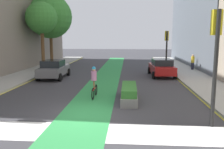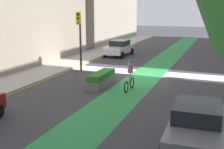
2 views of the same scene
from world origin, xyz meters
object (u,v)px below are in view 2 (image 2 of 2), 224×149
traffic_signal_near_right (80,30)px  car_white_right_near (119,48)px  cyclist_in_lane (130,74)px  median_planter (101,79)px  car_grey_left_far (196,126)px

traffic_signal_near_right → car_white_right_near: traffic_signal_near_right is taller
cyclist_in_lane → median_planter: bearing=-11.9°
car_white_right_near → traffic_signal_near_right: bearing=87.4°
cyclist_in_lane → median_planter: cyclist_in_lane is taller
car_grey_left_far → car_white_right_near: size_ratio=1.00×
car_grey_left_far → car_white_right_near: (9.34, -18.47, 0.00)m
traffic_signal_near_right → cyclist_in_lane: traffic_signal_near_right is taller
car_white_right_near → cyclist_in_lane: (-4.91, 12.10, 0.17)m
car_grey_left_far → traffic_signal_near_right: bearing=-46.8°
median_planter → traffic_signal_near_right: bearing=-47.4°
traffic_signal_near_right → median_planter: (-3.26, 3.55, -2.76)m
car_grey_left_far → car_white_right_near: 20.69m
traffic_signal_near_right → cyclist_in_lane: size_ratio=2.44×
car_white_right_near → cyclist_in_lane: cyclist_in_lane is taller
traffic_signal_near_right → car_grey_left_far: size_ratio=1.07×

